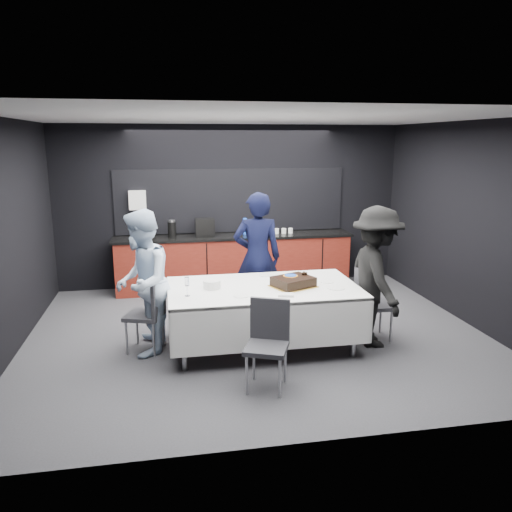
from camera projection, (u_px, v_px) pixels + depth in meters
The scene contains 18 objects.
ground at pixel (257, 334), 6.68m from camera, with size 6.00×6.00×0.00m, color #3D3D42.
room_shell at pixel (257, 195), 6.26m from camera, with size 6.04×5.04×2.82m.
kitchenette at pixel (233, 257), 8.67m from camera, with size 4.10×0.64×2.05m.
party_table at pixel (263, 297), 6.15m from camera, with size 2.32×1.32×0.78m.
cake_assembly at pixel (293, 282), 6.09m from camera, with size 0.61×0.56×0.16m.
plate_stack at pixel (212, 284), 6.04m from camera, with size 0.21×0.21×0.10m, color white.
loose_plate_near at pixel (241, 296), 5.74m from camera, with size 0.19×0.19×0.01m, color white.
loose_plate_right_a at pixel (327, 282), 6.31m from camera, with size 0.18×0.18×0.01m, color white.
loose_plate_right_b at pixel (336, 288), 6.05m from camera, with size 0.22×0.22×0.01m, color white.
loose_plate_far at pixel (266, 275), 6.61m from camera, with size 0.18×0.18×0.01m, color white.
fork_pile at pixel (286, 295), 5.74m from camera, with size 0.18×0.11×0.03m, color white.
champagne_flute at pixel (187, 283), 5.71m from camera, with size 0.06×0.06×0.22m.
chair_left at pixel (150, 309), 6.04m from camera, with size 0.53×0.53×0.92m.
chair_right at pixel (369, 299), 6.41m from camera, with size 0.43×0.43×0.92m.
chair_near at pixel (268, 337), 5.17m from camera, with size 0.55×0.55×0.92m.
person_center at pixel (257, 257), 7.01m from camera, with size 0.67×0.44×1.84m, color black.
person_left at pixel (142, 283), 5.93m from camera, with size 0.85×0.66×1.75m, color silver.
person_right at pixel (376, 277), 6.17m from camera, with size 1.14×0.65×1.76m, color black.
Camera 1 is at (-1.15, -6.16, 2.53)m, focal length 35.00 mm.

